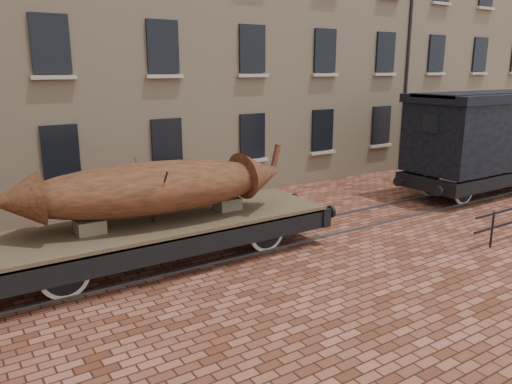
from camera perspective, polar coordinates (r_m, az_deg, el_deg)
ground at (r=15.12m, az=6.66°, el=-4.28°), size 90.00×90.00×0.00m
warehouse_cream at (r=24.40m, az=-3.08°, el=19.33°), size 40.00×10.19×14.00m
rail_track at (r=15.11m, az=6.67°, el=-4.17°), size 30.00×1.52×0.06m
flatcar_wagon at (r=12.45m, az=-10.42°, el=-4.16°), size 9.41×2.55×1.42m
iron_boat at (r=12.06m, az=-11.85°, el=0.50°), size 7.02×2.49×1.66m
goods_van at (r=20.83m, az=24.72°, el=6.39°), size 7.47×2.72×3.87m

